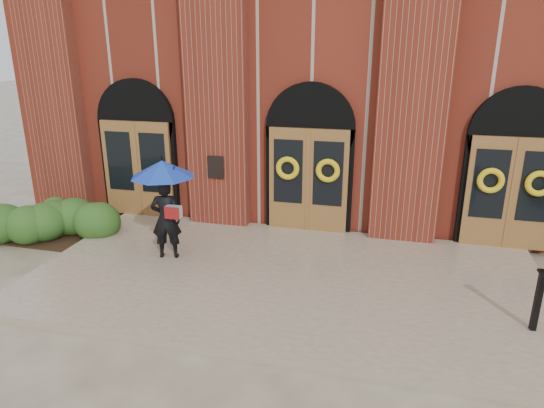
% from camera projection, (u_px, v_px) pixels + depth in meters
% --- Properties ---
extents(ground, '(90.00, 90.00, 0.00)m').
position_uv_depth(ground, '(283.00, 285.00, 9.55)').
color(ground, tan).
rests_on(ground, ground).
extents(landing, '(10.00, 5.30, 0.15)m').
position_uv_depth(landing, '(284.00, 278.00, 9.66)').
color(landing, tan).
rests_on(landing, ground).
extents(church_building, '(16.20, 12.53, 7.00)m').
position_uv_depth(church_building, '(340.00, 74.00, 16.52)').
color(church_building, maroon).
rests_on(church_building, ground).
extents(man_with_umbrella, '(1.63, 1.63, 2.12)m').
position_uv_depth(man_with_umbrella, '(164.00, 191.00, 9.99)').
color(man_with_umbrella, black).
rests_on(man_with_umbrella, landing).
extents(metal_post, '(0.15, 0.15, 1.05)m').
position_uv_depth(metal_post, '(538.00, 299.00, 7.62)').
color(metal_post, black).
rests_on(metal_post, landing).
extents(hedge_wall_left, '(3.36, 1.34, 0.86)m').
position_uv_depth(hedge_wall_left, '(62.00, 221.00, 11.72)').
color(hedge_wall_left, '#274C19').
rests_on(hedge_wall_left, ground).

